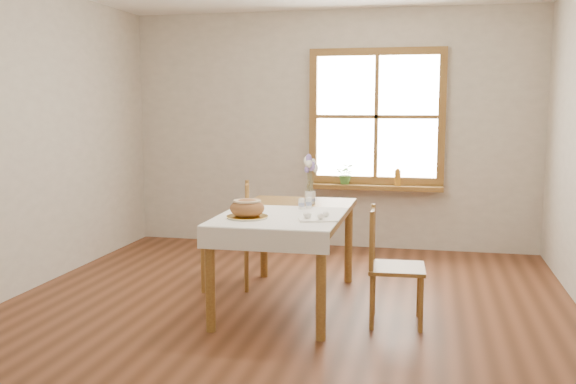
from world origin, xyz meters
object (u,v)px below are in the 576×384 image
chair_right (397,266)px  chair_left (225,235)px  bread_plate (247,217)px  flower_vase (310,198)px  dining_table (288,222)px

chair_right → chair_left: bearing=63.6°
chair_left → bread_plate: 0.95m
chair_left → flower_vase: size_ratio=9.16×
dining_table → chair_right: bearing=-18.3°
chair_right → bread_plate: bearing=94.6°
chair_left → bread_plate: bearing=12.5°
flower_vase → chair_left: bearing=-177.9°
dining_table → chair_left: bearing=150.7°
dining_table → chair_right: 0.94m
dining_table → flower_vase: (0.11, 0.38, 0.13)m
dining_table → chair_left: (-0.64, 0.36, -0.21)m
dining_table → chair_right: size_ratio=1.89×
chair_right → flower_vase: (-0.76, 0.67, 0.38)m
dining_table → bread_plate: (-0.21, -0.43, 0.10)m
dining_table → chair_left: size_ratio=1.75×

